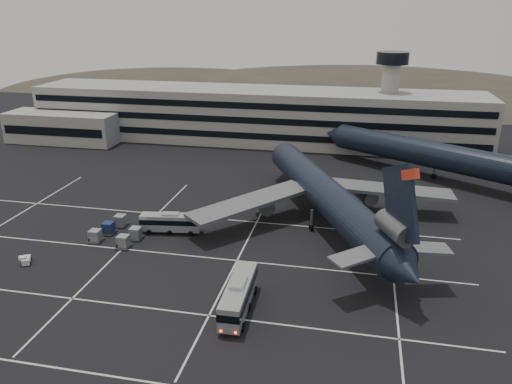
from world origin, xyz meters
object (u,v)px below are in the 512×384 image
at_px(bus_near, 239,294).
at_px(uld_cluster, 122,231).
at_px(bus_far, 171,222).
at_px(trijet_main, 328,196).

xyz_separation_m(bus_near, uld_cluster, (-23.22, 16.30, -1.25)).
bearing_deg(bus_far, uld_cluster, 104.71).
relative_size(trijet_main, bus_near, 4.70).
bearing_deg(trijet_main, bus_near, -132.63).
height_order(bus_far, uld_cluster, bus_far).
xyz_separation_m(bus_near, bus_far, (-16.03, 19.26, -0.33)).
height_order(trijet_main, bus_near, trijet_main).
bearing_deg(bus_far, trijet_main, -79.36).
bearing_deg(bus_near, uld_cluster, 143.30).
relative_size(bus_near, bus_far, 1.16).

